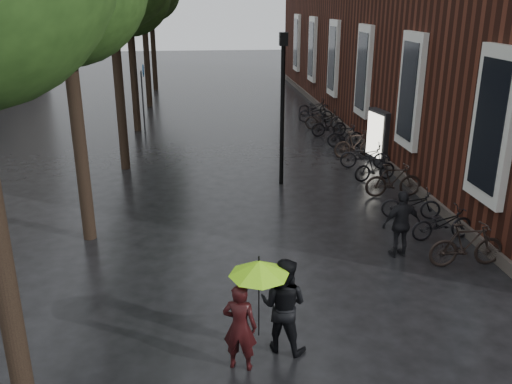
{
  "coord_description": "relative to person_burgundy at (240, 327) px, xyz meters",
  "views": [
    {
      "loc": [
        -1.26,
        -5.96,
        5.74
      ],
      "look_at": [
        0.06,
        6.16,
        1.38
      ],
      "focal_mm": 38.0,
      "sensor_mm": 36.0,
      "label": 1
    }
  ],
  "objects": [
    {
      "name": "pedestrian_walking",
      "position": [
        4.06,
        3.71,
        0.04
      ],
      "size": [
        1.0,
        0.54,
        1.62
      ],
      "primitive_type": "imported",
      "rotation": [
        0.0,
        0.0,
        3.3
      ],
      "color": "black",
      "rests_on": "ground"
    },
    {
      "name": "parked_bicycles",
      "position": [
        5.32,
        11.52,
        -0.3
      ],
      "size": [
        1.99,
        17.52,
        1.05
      ],
      "color": "black",
      "rests_on": "ground"
    },
    {
      "name": "lime_umbrella",
      "position": [
        0.32,
        0.14,
        0.97
      ],
      "size": [
        0.98,
        0.98,
        1.45
      ],
      "rotation": [
        0.0,
        0.0,
        0.08
      ],
      "color": "black",
      "rests_on": "ground"
    },
    {
      "name": "lamp_post",
      "position": [
        2.09,
        9.23,
        2.14
      ],
      "size": [
        0.25,
        0.25,
        4.79
      ],
      "rotation": [
        0.0,
        0.0,
        0.3
      ],
      "color": "black",
      "rests_on": "ground"
    },
    {
      "name": "ad_lightbox",
      "position": [
        6.02,
        11.38,
        0.2
      ],
      "size": [
        0.3,
        1.28,
        1.94
      ],
      "rotation": [
        0.0,
        0.0,
        0.18
      ],
      "color": "black",
      "rests_on": "ground"
    },
    {
      "name": "person_black",
      "position": [
        0.77,
        0.43,
        0.09
      ],
      "size": [
        1.04,
        0.96,
        1.72
      ],
      "primitive_type": "imported",
      "rotation": [
        0.0,
        0.0,
        2.66
      ],
      "color": "black",
      "rests_on": "ground"
    },
    {
      "name": "person_burgundy",
      "position": [
        0.0,
        0.0,
        0.0
      ],
      "size": [
        0.65,
        0.52,
        1.54
      ],
      "primitive_type": "imported",
      "rotation": [
        0.0,
        0.0,
        2.83
      ],
      "color": "black",
      "rests_on": "ground"
    },
    {
      "name": "cycle_sign",
      "position": [
        -2.94,
        17.23,
        1.22
      ],
      "size": [
        0.16,
        0.55,
        3.02
      ],
      "rotation": [
        0.0,
        0.0,
        0.01
      ],
      "color": "#262628",
      "rests_on": "ground"
    }
  ]
}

